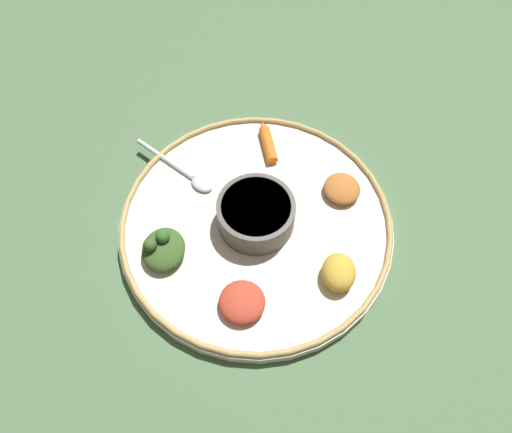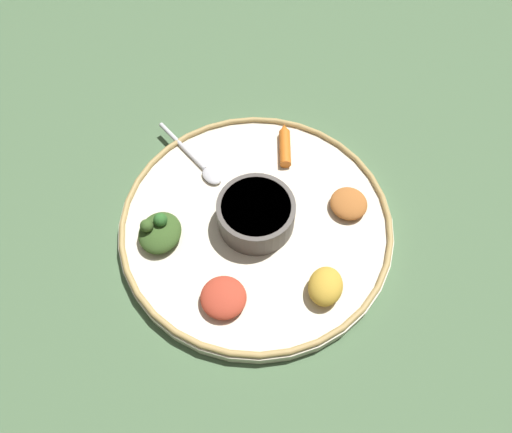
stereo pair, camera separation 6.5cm
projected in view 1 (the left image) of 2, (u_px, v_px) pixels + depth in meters
The scene contains 10 objects.
ground_plane at pixel (256, 228), 0.68m from camera, with size 2.40×2.40×0.00m, color #4C6B47.
platter at pixel (256, 225), 0.67m from camera, with size 0.38×0.38×0.02m, color beige.
platter_rim at pixel (256, 221), 0.66m from camera, with size 0.37×0.37×0.01m, color tan.
center_bowl at pixel (256, 213), 0.64m from camera, with size 0.10×0.10×0.04m.
spoon at pixel (186, 173), 0.70m from camera, with size 0.06×0.14×0.01m.
greens_pile at pixel (163, 248), 0.63m from camera, with size 0.08×0.07×0.04m.
carrot_near_spoon at pixel (267, 142), 0.72m from camera, with size 0.07×0.05×0.02m.
mound_chickpea at pixel (342, 189), 0.68m from camera, with size 0.05×0.05×0.02m, color #B2662D.
mound_berbere_red at pixel (242, 302), 0.59m from camera, with size 0.06×0.06×0.02m, color #B73D28.
mound_lentil_yellow at pixel (339, 272), 0.61m from camera, with size 0.05×0.04×0.03m, color gold.
Camera 1 is at (0.31, 0.12, 0.59)m, focal length 33.91 mm.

